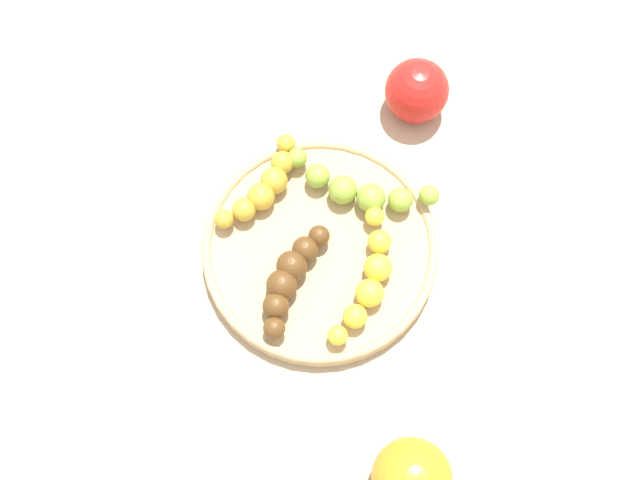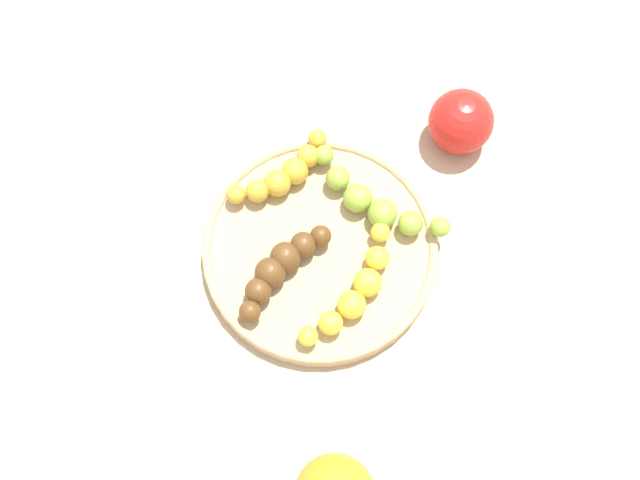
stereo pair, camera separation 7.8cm
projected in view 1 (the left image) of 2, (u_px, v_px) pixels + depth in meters
The scene contains 8 objects.
ground_plane at pixel (320, 252), 0.82m from camera, with size 2.40×2.40×0.00m, color tan.
fruit_bowl at pixel (320, 248), 0.81m from camera, with size 0.25×0.25×0.02m.
banana_overripe at pixel (290, 277), 0.77m from camera, with size 0.09×0.11×0.03m.
banana_yellow at pixel (369, 279), 0.77m from camera, with size 0.09×0.14×0.03m.
banana_green at pixel (358, 189), 0.80m from camera, with size 0.15×0.09×0.03m.
banana_spotted at pixel (264, 186), 0.81m from camera, with size 0.10×0.10×0.03m.
apple_red at pixel (417, 91), 0.84m from camera, with size 0.07×0.07×0.07m, color red.
orange_fruit at pixel (412, 479), 0.70m from camera, with size 0.08×0.08×0.08m, color orange.
Camera 1 is at (-0.05, -0.26, 0.77)m, focal length 42.48 mm.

